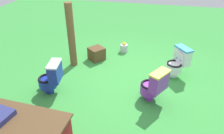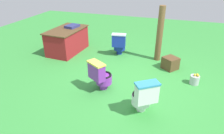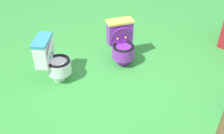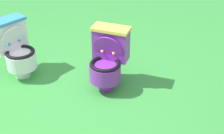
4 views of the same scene
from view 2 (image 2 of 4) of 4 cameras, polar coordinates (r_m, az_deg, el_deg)
name	(u,v)px [view 2 (image 2 of 4)]	position (r m, az deg, el deg)	size (l,w,h in m)	color
ground	(131,82)	(4.99, 5.37, -4.23)	(14.00, 14.00, 0.00)	green
toilet_white	(144,96)	(3.86, 9.00, -8.23)	(0.63, 0.61, 0.73)	white
toilet_purple	(101,75)	(4.50, -3.29, -2.39)	(0.63, 0.60, 0.73)	purple
toilet_blue	(119,44)	(6.35, 2.06, 6.67)	(0.55, 0.47, 0.73)	#192D9E
vendor_table	(67,40)	(6.76, -12.63, 7.45)	(1.51, 0.95, 0.85)	maroon
wooden_post	(160,34)	(6.01, 13.46, 9.11)	(0.18, 0.18, 1.62)	brown
small_crate	(170,63)	(5.75, 16.31, 1.07)	(0.37, 0.36, 0.34)	brown
lemon_bucket	(195,80)	(5.23, 22.53, -3.33)	(0.22, 0.22, 0.28)	#B7B7BF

